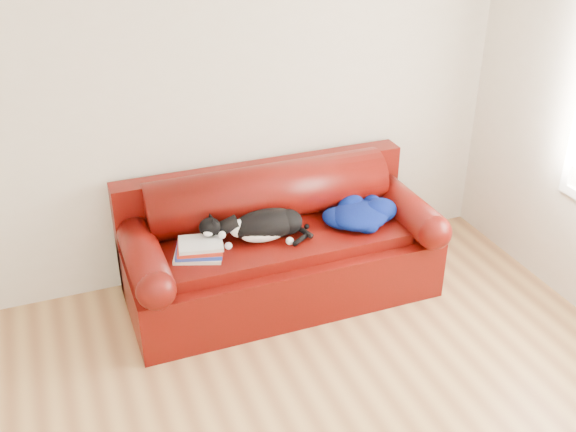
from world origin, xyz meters
The scene contains 6 objects.
room_shell centered at (0.12, 0.02, 1.67)m, with size 4.52×4.02×2.61m.
sofa_base centered at (0.41, 1.49, 0.24)m, with size 2.10×0.90×0.50m.
sofa_back centered at (0.41, 1.74, 0.54)m, with size 2.10×1.01×0.88m.
book_stack centered at (-0.18, 1.40, 0.55)m, with size 0.36×0.32×0.10m.
cat centered at (0.29, 1.46, 0.59)m, with size 0.66×0.34×0.25m.
blanket centered at (0.97, 1.43, 0.57)m, with size 0.60×0.49×0.16m.
Camera 1 is at (-0.96, -2.21, 2.78)m, focal length 42.00 mm.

